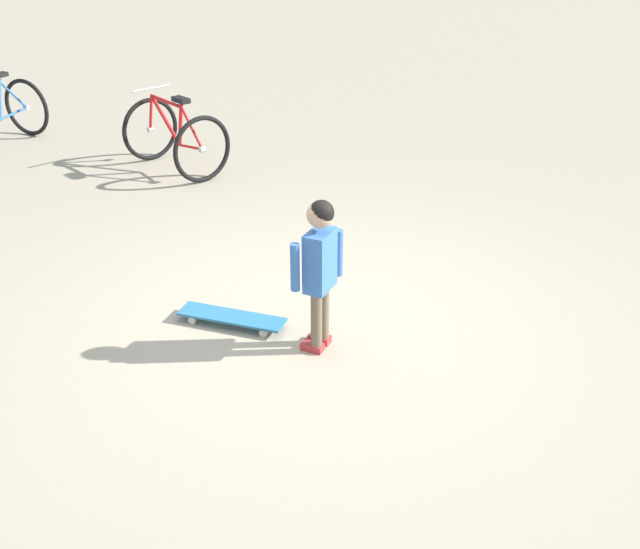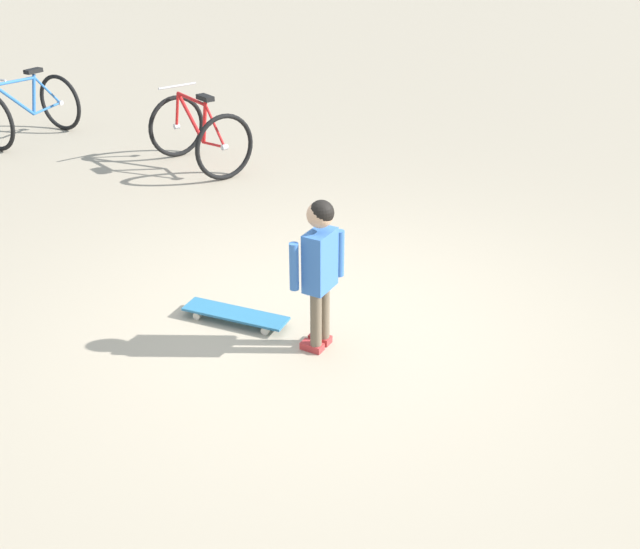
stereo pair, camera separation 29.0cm
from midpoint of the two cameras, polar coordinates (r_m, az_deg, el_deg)
name	(u,v)px [view 2 (the right image)]	position (r m, az deg, el deg)	size (l,w,h in m)	color
ground_plane	(318,322)	(5.33, 1.43, -3.70)	(50.00, 50.00, 0.00)	tan
child_person	(320,260)	(4.74, 1.74, 1.12)	(0.29, 0.33, 1.06)	brown
skateboard	(235,314)	(5.33, -4.95, -3.08)	(0.42, 0.80, 0.07)	teal
bicycle_near	(199,134)	(8.41, -8.23, 10.58)	(1.26, 1.25, 0.85)	black
bicycle_mid	(28,110)	(9.95, -20.68, 11.72)	(1.27, 1.10, 0.85)	black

